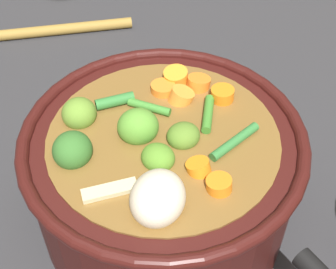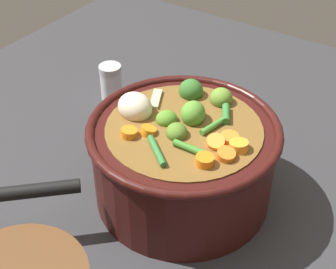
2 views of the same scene
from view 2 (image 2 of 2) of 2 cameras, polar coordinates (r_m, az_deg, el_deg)
ground_plane at (r=0.72m, az=1.65°, el=-6.78°), size 1.10×1.10×0.00m
cooking_pot at (r=0.68m, az=1.73°, el=-2.80°), size 0.25×0.25×0.15m
salt_shaker at (r=0.90m, az=-6.48°, el=5.90°), size 0.04×0.04×0.07m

